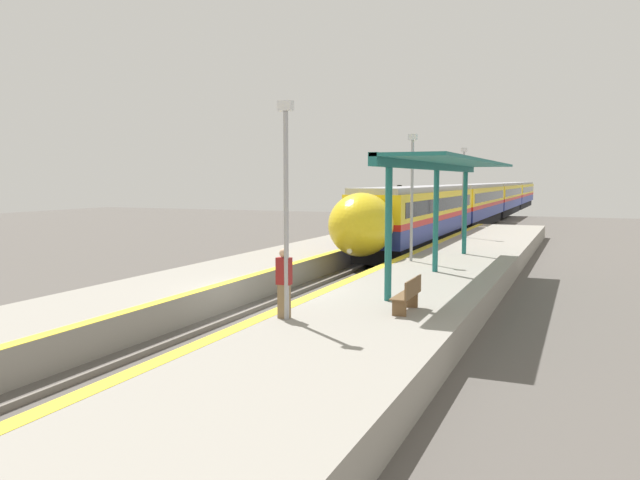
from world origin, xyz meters
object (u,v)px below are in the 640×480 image
at_px(lamppost_mid, 412,189).
at_px(lamppost_near, 286,196).
at_px(railway_signal, 399,208).
at_px(platform_bench, 409,294).
at_px(train, 488,200).
at_px(lamppost_far, 463,186).
at_px(person_waiting, 284,282).

bearing_deg(lamppost_mid, lamppost_near, -90.00).
relative_size(railway_signal, lamppost_mid, 0.75).
bearing_deg(lamppost_mid, railway_signal, 107.64).
bearing_deg(platform_bench, lamppost_near, -141.90).
xyz_separation_m(train, lamppost_far, (2.46, -28.08, 1.70)).
distance_m(train, person_waiting, 51.95).
xyz_separation_m(lamppost_near, lamppost_mid, (0.00, 11.95, 0.00)).
distance_m(train, lamppost_far, 28.24).
bearing_deg(railway_signal, lamppost_mid, -72.36).
distance_m(person_waiting, lamppost_mid, 12.05).
xyz_separation_m(railway_signal, lamppost_near, (4.77, -26.96, 1.49)).
bearing_deg(person_waiting, lamppost_mid, 89.47).
distance_m(person_waiting, railway_signal, 27.29).
xyz_separation_m(person_waiting, lamppost_near, (0.11, -0.09, 2.13)).
relative_size(person_waiting, railway_signal, 0.44).
relative_size(platform_bench, lamppost_mid, 0.29).
distance_m(railway_signal, lamppost_near, 27.42).
bearing_deg(railway_signal, platform_bench, -73.66).
bearing_deg(railway_signal, lamppost_far, -32.70).
bearing_deg(railway_signal, person_waiting, -80.15).
relative_size(train, lamppost_mid, 15.58).
bearing_deg(lamppost_far, lamppost_near, -90.00).
relative_size(train, lamppost_far, 15.58).
bearing_deg(platform_bench, person_waiting, -144.29).
bearing_deg(platform_bench, railway_signal, 106.34).
relative_size(lamppost_near, lamppost_far, 1.00).
height_order(train, lamppost_near, lamppost_near).
xyz_separation_m(railway_signal, lamppost_mid, (4.77, -15.01, 1.49)).
height_order(person_waiting, lamppost_mid, lamppost_mid).
distance_m(platform_bench, railway_signal, 26.04).
distance_m(railway_signal, lamppost_mid, 15.83).
height_order(train, person_waiting, train).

